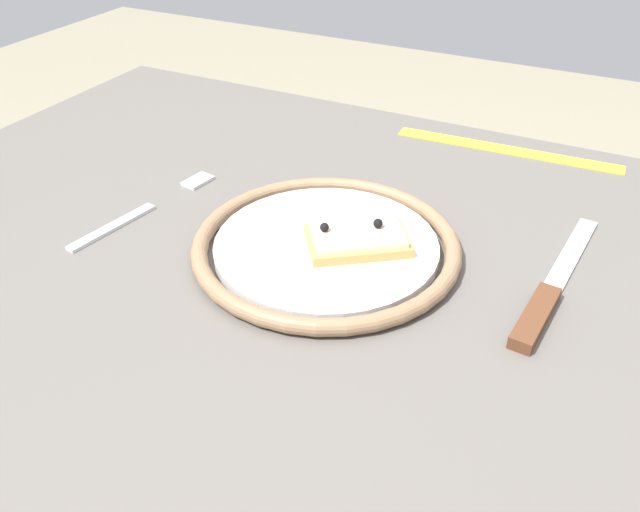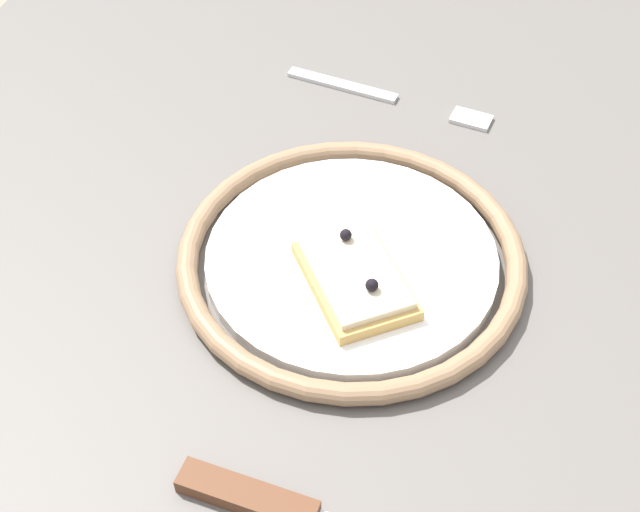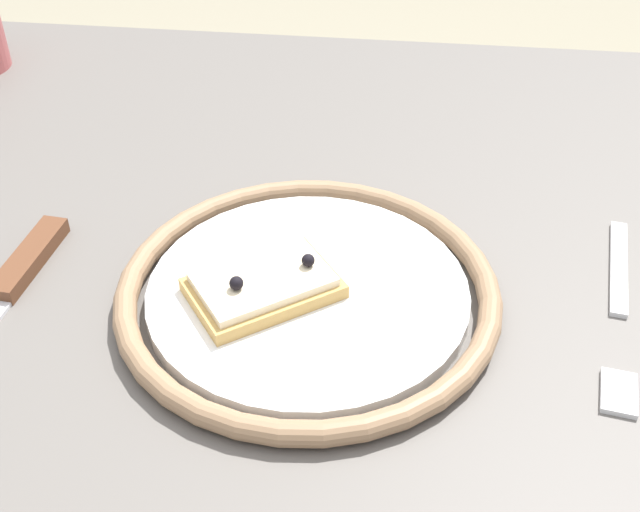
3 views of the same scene
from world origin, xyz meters
name	(u,v)px [view 3 (image 3 of 3)]	position (x,y,z in m)	size (l,w,h in m)	color
dining_table	(279,338)	(0.00, 0.00, 0.65)	(1.14, 0.82, 0.73)	#5B5651
plate	(308,292)	(-0.03, 0.04, 0.74)	(0.27, 0.27, 0.02)	white
pizza_slice_near	(265,285)	(0.00, 0.05, 0.75)	(0.12, 0.11, 0.03)	tan
knife	(7,288)	(0.18, 0.06, 0.74)	(0.04, 0.24, 0.01)	silver
fork	(619,309)	(-0.24, 0.02, 0.73)	(0.05, 0.20, 0.00)	silver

